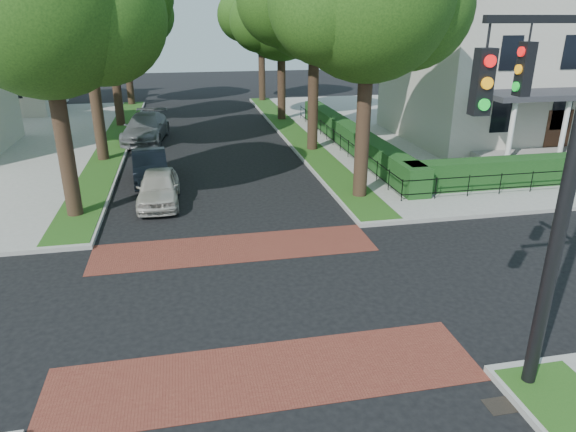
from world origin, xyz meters
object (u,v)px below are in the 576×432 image
object	(u,v)px
parked_car_front	(158,188)
parked_car_rear	(146,128)
traffic_signal	(555,159)
parked_car_middle	(150,166)

from	to	relation	value
parked_car_front	parked_car_rear	size ratio (longest dim) A/B	0.72
traffic_signal	parked_car_front	xyz separation A→B (m)	(-7.39, 12.44, -4.04)
traffic_signal	parked_car_front	size ratio (longest dim) A/B	2.03
traffic_signal	parked_car_rear	size ratio (longest dim) A/B	1.46
traffic_signal	parked_car_rear	bearing A→B (deg)	109.54
parked_car_middle	parked_car_front	bearing A→B (deg)	-86.24
parked_car_rear	traffic_signal	bearing A→B (deg)	-63.33
traffic_signal	parked_car_middle	xyz separation A→B (m)	(-7.86, 15.58, -4.02)
parked_car_rear	parked_car_middle	bearing A→B (deg)	-78.59
parked_car_front	parked_car_rear	xyz separation A→B (m)	(-1.10, 11.48, 0.12)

